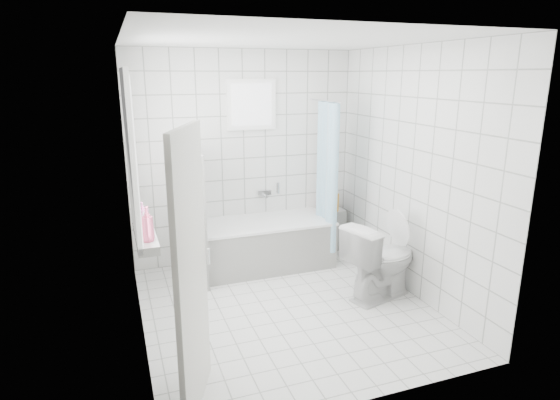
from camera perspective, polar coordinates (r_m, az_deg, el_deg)
name	(u,v)px	position (r m, az deg, el deg)	size (l,w,h in m)	color
ground	(286,308)	(4.89, 0.78, -13.06)	(3.00, 3.00, 0.00)	white
ceiling	(287,39)	(4.32, 0.91, 18.99)	(3.00, 3.00, 0.00)	white
wall_back	(244,158)	(5.82, -4.40, 5.10)	(2.80, 0.02, 2.60)	white
wall_front	(368,233)	(3.12, 10.66, -3.99)	(2.80, 0.02, 2.60)	white
wall_left	(133,197)	(4.16, -17.52, 0.36)	(0.02, 3.00, 2.60)	white
wall_right	(412,174)	(5.08, 15.80, 3.10)	(0.02, 3.00, 2.60)	white
window_left	(133,156)	(4.39, -17.45, 5.14)	(0.01, 0.90, 1.40)	white
window_back	(252,105)	(5.73, -3.43, 11.51)	(0.50, 0.01, 0.50)	white
window_sill	(145,234)	(4.57, -16.16, -3.98)	(0.18, 1.02, 0.08)	white
door	(192,276)	(3.23, -10.72, -9.07)	(0.04, 0.80, 2.00)	silver
bathtub	(265,243)	(5.78, -1.84, -5.32)	(1.61, 0.77, 0.58)	white
partition_wall	(193,216)	(5.40, -10.56, -1.93)	(0.15, 0.85, 1.50)	white
tiled_ledge	(329,230)	(6.36, 5.97, -3.61)	(0.40, 0.24, 0.55)	white
toilet	(381,260)	(5.06, 12.24, -7.16)	(0.47, 0.82, 0.84)	white
curtain_rod	(324,101)	(5.68, 5.43, 11.94)	(0.02, 0.02, 0.80)	silver
shower_curtain	(327,177)	(5.68, 5.77, 2.76)	(0.14, 0.48, 1.78)	#46A2CF
tub_faucet	(264,193)	(5.95, -1.97, 0.92)	(0.18, 0.06, 0.06)	silver
sill_bottles	(146,222)	(4.40, -16.05, -2.57)	(0.18, 0.76, 0.30)	#32CCE1
ledge_bottles	(332,202)	(6.24, 6.34, -0.22)	(0.20, 0.16, 0.25)	orange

